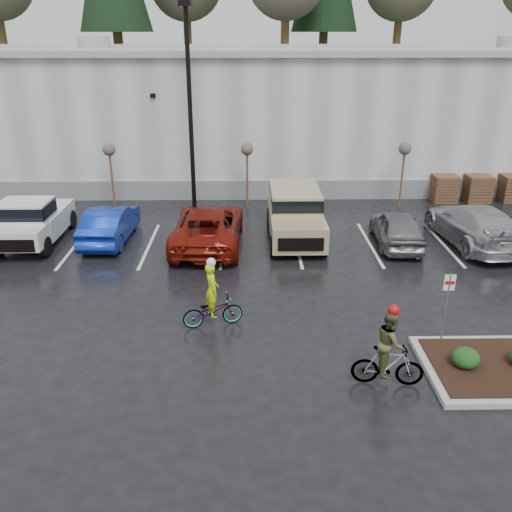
{
  "coord_description": "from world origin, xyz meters",
  "views": [
    {
      "loc": [
        -1.49,
        -12.55,
        8.04
      ],
      "look_at": [
        -1.23,
        3.67,
        1.3
      ],
      "focal_mm": 38.0,
      "sensor_mm": 36.0,
      "label": 1
    }
  ],
  "objects_px": {
    "lamppost": "(189,90)",
    "pallet_stack_b": "(477,188)",
    "pickup_white": "(36,218)",
    "cyclist_olive": "(389,356)",
    "sapling_mid": "(247,153)",
    "sapling_west": "(109,153)",
    "car_blue": "(110,223)",
    "pallet_stack_c": "(512,188)",
    "sapling_east": "(405,152)",
    "suv_tan": "(295,216)",
    "car_far_silver": "(474,224)",
    "cyclist_hivis": "(213,305)",
    "car_grey": "(397,228)",
    "car_red": "(208,226)",
    "fire_lane_sign": "(447,301)",
    "pallet_stack_a": "(444,188)"
  },
  "relations": [
    {
      "from": "pallet_stack_c",
      "to": "car_far_silver",
      "type": "distance_m",
      "value": 7.37
    },
    {
      "from": "sapling_east",
      "to": "pallet_stack_c",
      "type": "xyz_separation_m",
      "value": [
        6.0,
        1.0,
        -2.05
      ]
    },
    {
      "from": "car_far_silver",
      "to": "suv_tan",
      "type": "bearing_deg",
      "value": -9.62
    },
    {
      "from": "pallet_stack_a",
      "to": "cyclist_olive",
      "type": "relative_size",
      "value": 0.62
    },
    {
      "from": "pallet_stack_b",
      "to": "suv_tan",
      "type": "height_order",
      "value": "suv_tan"
    },
    {
      "from": "cyclist_olive",
      "to": "sapling_mid",
      "type": "bearing_deg",
      "value": 20.15
    },
    {
      "from": "sapling_east",
      "to": "suv_tan",
      "type": "height_order",
      "value": "sapling_east"
    },
    {
      "from": "sapling_west",
      "to": "cyclist_olive",
      "type": "distance_m",
      "value": 17.64
    },
    {
      "from": "sapling_east",
      "to": "pallet_stack_b",
      "type": "relative_size",
      "value": 2.37
    },
    {
      "from": "fire_lane_sign",
      "to": "sapling_east",
      "type": "bearing_deg",
      "value": 80.25
    },
    {
      "from": "car_blue",
      "to": "cyclist_hivis",
      "type": "bearing_deg",
      "value": 124.82
    },
    {
      "from": "car_far_silver",
      "to": "car_grey",
      "type": "bearing_deg",
      "value": -4.16
    },
    {
      "from": "pickup_white",
      "to": "car_far_silver",
      "type": "xyz_separation_m",
      "value": [
        17.85,
        -0.64,
        -0.17
      ]
    },
    {
      "from": "pallet_stack_b",
      "to": "car_red",
      "type": "distance_m",
      "value": 14.56
    },
    {
      "from": "pallet_stack_a",
      "to": "lamppost",
      "type": "bearing_deg",
      "value": -170.91
    },
    {
      "from": "pallet_stack_a",
      "to": "car_grey",
      "type": "xyz_separation_m",
      "value": [
        -3.96,
        -6.02,
        0.03
      ]
    },
    {
      "from": "lamppost",
      "to": "car_red",
      "type": "xyz_separation_m",
      "value": [
        0.92,
        -3.96,
        -4.89
      ]
    },
    {
      "from": "pallet_stack_b",
      "to": "cyclist_olive",
      "type": "distance_m",
      "value": 17.57
    },
    {
      "from": "pallet_stack_c",
      "to": "car_red",
      "type": "height_order",
      "value": "car_red"
    },
    {
      "from": "sapling_mid",
      "to": "cyclist_hivis",
      "type": "bearing_deg",
      "value": -95.12
    },
    {
      "from": "pickup_white",
      "to": "cyclist_olive",
      "type": "bearing_deg",
      "value": -40.08
    },
    {
      "from": "car_blue",
      "to": "cyclist_hivis",
      "type": "relative_size",
      "value": 2.08
    },
    {
      "from": "lamppost",
      "to": "sapling_mid",
      "type": "distance_m",
      "value": 4.0
    },
    {
      "from": "pallet_stack_c",
      "to": "car_grey",
      "type": "height_order",
      "value": "car_grey"
    },
    {
      "from": "sapling_mid",
      "to": "pallet_stack_a",
      "type": "relative_size",
      "value": 2.37
    },
    {
      "from": "sapling_mid",
      "to": "car_blue",
      "type": "height_order",
      "value": "sapling_mid"
    },
    {
      "from": "car_red",
      "to": "suv_tan",
      "type": "bearing_deg",
      "value": -169.25
    },
    {
      "from": "sapling_west",
      "to": "cyclist_hivis",
      "type": "bearing_deg",
      "value": -64.6
    },
    {
      "from": "car_red",
      "to": "pallet_stack_a",
      "type": "bearing_deg",
      "value": -150.91
    },
    {
      "from": "suv_tan",
      "to": "car_far_silver",
      "type": "distance_m",
      "value": 7.22
    },
    {
      "from": "car_red",
      "to": "suv_tan",
      "type": "relative_size",
      "value": 1.12
    },
    {
      "from": "car_blue",
      "to": "cyclist_olive",
      "type": "xyz_separation_m",
      "value": [
        9.05,
        -10.1,
        0.07
      ]
    },
    {
      "from": "car_far_silver",
      "to": "cyclist_hivis",
      "type": "xyz_separation_m",
      "value": [
        -10.21,
        -6.55,
        -0.14
      ]
    },
    {
      "from": "pallet_stack_b",
      "to": "car_red",
      "type": "relative_size",
      "value": 0.24
    },
    {
      "from": "fire_lane_sign",
      "to": "suv_tan",
      "type": "xyz_separation_m",
      "value": [
        -3.32,
        8.4,
        -0.38
      ]
    },
    {
      "from": "sapling_west",
      "to": "car_blue",
      "type": "distance_m",
      "value": 4.89
    },
    {
      "from": "car_blue",
      "to": "car_grey",
      "type": "bearing_deg",
      "value": 178.72
    },
    {
      "from": "pallet_stack_c",
      "to": "car_blue",
      "type": "xyz_separation_m",
      "value": [
        -19.16,
        -5.38,
        0.06
      ]
    },
    {
      "from": "sapling_east",
      "to": "sapling_mid",
      "type": "bearing_deg",
      "value": 180.0
    },
    {
      "from": "cyclist_hivis",
      "to": "car_far_silver",
      "type": "bearing_deg",
      "value": -71.72
    },
    {
      "from": "pickup_white",
      "to": "car_red",
      "type": "height_order",
      "value": "pickup_white"
    },
    {
      "from": "sapling_east",
      "to": "car_blue",
      "type": "xyz_separation_m",
      "value": [
        -13.16,
        -4.38,
        -1.99
      ]
    },
    {
      "from": "suv_tan",
      "to": "car_grey",
      "type": "bearing_deg",
      "value": -8.67
    },
    {
      "from": "sapling_west",
      "to": "suv_tan",
      "type": "bearing_deg",
      "value": -27.44
    },
    {
      "from": "sapling_east",
      "to": "cyclist_hivis",
      "type": "bearing_deg",
      "value": -126.54
    },
    {
      "from": "car_red",
      "to": "cyclist_olive",
      "type": "bearing_deg",
      "value": 119.45
    },
    {
      "from": "pallet_stack_a",
      "to": "pallet_stack_c",
      "type": "height_order",
      "value": "same"
    },
    {
      "from": "lamppost",
      "to": "pallet_stack_b",
      "type": "xyz_separation_m",
      "value": [
        14.2,
        2.0,
        -5.01
      ]
    },
    {
      "from": "pallet_stack_b",
      "to": "fire_lane_sign",
      "type": "distance_m",
      "value": 15.23
    },
    {
      "from": "car_red",
      "to": "suv_tan",
      "type": "distance_m",
      "value": 3.61
    }
  ]
}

